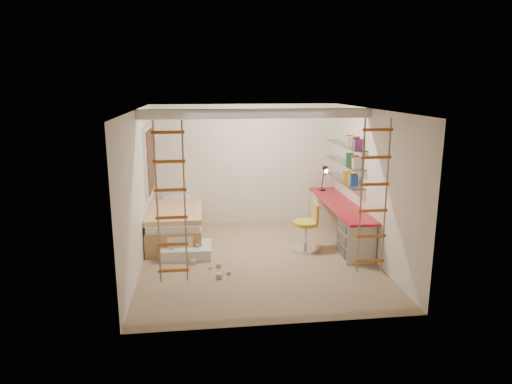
{
  "coord_description": "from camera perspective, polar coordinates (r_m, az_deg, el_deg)",
  "views": [
    {
      "loc": [
        -0.96,
        -7.48,
        3.01
      ],
      "look_at": [
        0.0,
        0.3,
        1.15
      ],
      "focal_mm": 32.0,
      "sensor_mm": 36.0,
      "label": 1
    }
  ],
  "objects": [
    {
      "name": "bed",
      "position": [
        9.13,
        -10.01,
        -3.94
      ],
      "size": [
        1.02,
        2.0,
        0.69
      ],
      "color": "#AD7F51",
      "rests_on": "floor"
    },
    {
      "name": "toy_blocks",
      "position": [
        7.99,
        -7.47,
        -7.08
      ],
      "size": [
        1.01,
        1.26,
        0.66
      ],
      "color": "#CCB284",
      "rests_on": "floor"
    },
    {
      "name": "window_blind",
      "position": [
        9.15,
        -13.05,
        3.82
      ],
      "size": [
        0.02,
        1.0,
        1.2
      ],
      "primitive_type": "cube",
      "color": "#4C2D1E",
      "rests_on": "window_frame"
    },
    {
      "name": "desk",
      "position": [
        9.14,
        10.33,
        -3.44
      ],
      "size": [
        0.56,
        2.8,
        0.75
      ],
      "color": "red",
      "rests_on": "floor"
    },
    {
      "name": "floor",
      "position": [
        8.12,
        0.26,
        -8.41
      ],
      "size": [
        4.5,
        4.5,
        0.0
      ],
      "primitive_type": "plane",
      "color": "#958260",
      "rests_on": "ground"
    },
    {
      "name": "window_frame",
      "position": [
        9.16,
        -13.3,
        3.81
      ],
      "size": [
        0.06,
        1.15,
        1.35
      ],
      "primitive_type": "cube",
      "color": "white",
      "rests_on": "wall_left"
    },
    {
      "name": "play_platform",
      "position": [
        8.36,
        -8.96,
        -6.8
      ],
      "size": [
        0.9,
        0.71,
        0.39
      ],
      "color": "silver",
      "rests_on": "floor"
    },
    {
      "name": "waste_bin",
      "position": [
        8.19,
        12.87,
        -7.4
      ],
      "size": [
        0.25,
        0.25,
        0.31
      ],
      "primitive_type": "cylinder",
      "color": "white",
      "rests_on": "floor"
    },
    {
      "name": "shelves",
      "position": [
        9.19,
        11.03,
        3.64
      ],
      "size": [
        0.25,
        1.8,
        0.71
      ],
      "color": "white",
      "rests_on": "wall_right"
    },
    {
      "name": "swivel_chair",
      "position": [
        8.5,
        6.39,
        -5.11
      ],
      "size": [
        0.59,
        0.59,
        0.9
      ],
      "color": "gold",
      "rests_on": "floor"
    },
    {
      "name": "ceiling_beam",
      "position": [
        7.86,
        -0.0,
        9.77
      ],
      "size": [
        4.0,
        0.18,
        0.16
      ],
      "primitive_type": "cube",
      "color": "white",
      "rests_on": "ceiling"
    },
    {
      "name": "rope_ladder_right",
      "position": [
        6.36,
        14.49,
        -0.69
      ],
      "size": [
        0.41,
        0.04,
        2.13
      ],
      "primitive_type": null,
      "color": "#C86522",
      "rests_on": "ceiling"
    },
    {
      "name": "books",
      "position": [
        9.17,
        11.07,
        4.44
      ],
      "size": [
        0.14,
        0.58,
        0.92
      ],
      "color": "#194CA5",
      "rests_on": "shelves"
    },
    {
      "name": "rope_ladder_left",
      "position": [
        5.94,
        -10.58,
        -1.47
      ],
      "size": [
        0.41,
        0.04,
        2.13
      ],
      "primitive_type": null,
      "color": "#C36521",
      "rests_on": "ceiling"
    },
    {
      "name": "task_lamp",
      "position": [
        9.85,
        8.6,
        2.23
      ],
      "size": [
        0.14,
        0.36,
        0.57
      ],
      "color": "black",
      "rests_on": "desk"
    }
  ]
}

